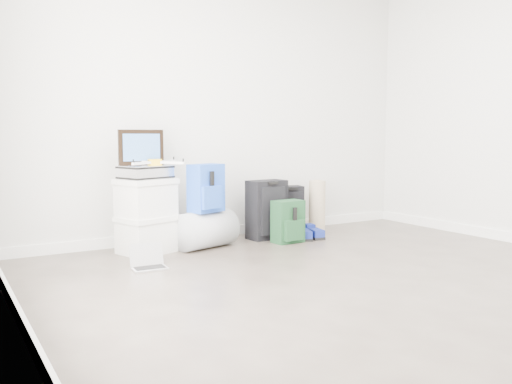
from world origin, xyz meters
TOP-DOWN VIEW (x-y plane):
  - ground at (0.00, 0.00)m, footprint 5.00×5.00m
  - room_envelope at (0.00, 0.02)m, footprint 4.52×5.02m
  - boxes_stack at (-0.99, 2.13)m, footprint 0.56×0.50m
  - briefcase at (-0.99, 2.13)m, footprint 0.48×0.41m
  - painting at (-0.99, 2.22)m, footprint 0.42×0.05m
  - drone at (-0.91, 2.11)m, footprint 0.53×0.53m
  - duffel_bag at (-0.45, 2.04)m, footprint 0.63×0.47m
  - blue_backpack at (-0.45, 2.01)m, footprint 0.36×0.31m
  - large_suitcase at (0.28, 2.13)m, footprint 0.40×0.28m
  - green_backpack at (0.35, 1.85)m, footprint 0.31×0.23m
  - carry_on at (0.64, 2.28)m, footprint 0.36×0.28m
  - shoes at (0.66, 1.92)m, footprint 0.32×0.32m
  - rolled_rug at (1.01, 2.25)m, footprint 0.18×0.18m
  - laptop at (-1.18, 1.58)m, footprint 0.28×0.21m

SIDE VIEW (x-z plane):
  - ground at x=0.00m, z-range 0.00..0.00m
  - laptop at x=-1.18m, z-range -0.05..0.14m
  - shoes at x=0.66m, z-range 0.00..0.10m
  - duffel_bag at x=-0.45m, z-range 0.00..0.35m
  - green_backpack at x=0.35m, z-range -0.01..0.41m
  - carry_on at x=0.64m, z-range 0.00..0.51m
  - rolled_rug at x=1.01m, z-range 0.00..0.55m
  - large_suitcase at x=0.28m, z-range 0.00..0.60m
  - boxes_stack at x=-0.99m, z-range 0.00..0.67m
  - blue_backpack at x=-0.45m, z-range 0.34..0.78m
  - briefcase at x=-0.99m, z-range 0.66..0.78m
  - drone at x=-0.91m, z-range 0.78..0.84m
  - painting at x=-0.99m, z-range 0.78..1.10m
  - room_envelope at x=0.00m, z-range 0.37..3.08m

